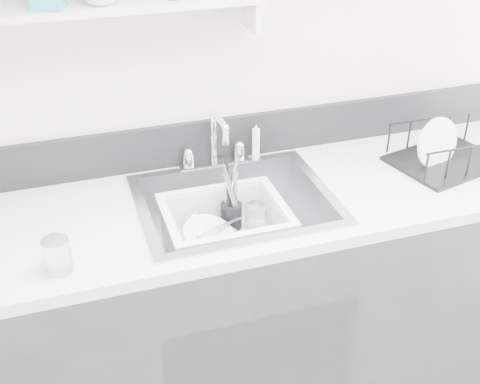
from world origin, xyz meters
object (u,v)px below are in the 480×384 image
object	(u,v)px
sink	(235,223)
dish_rack	(448,146)
counter_run	(236,306)
wash_tub	(225,229)

from	to	relation	value
sink	dish_rack	size ratio (longest dim) A/B	1.69
counter_run	wash_tub	bearing A→B (deg)	-151.81
dish_rack	counter_run	bearing A→B (deg)	167.49
counter_run	dish_rack	world-z (taller)	dish_rack
wash_tub	dish_rack	xyz separation A→B (m)	(0.85, 0.04, 0.16)
counter_run	dish_rack	xyz separation A→B (m)	(0.81, 0.01, 0.53)
sink	wash_tub	distance (m)	0.05
wash_tub	sink	bearing A→B (deg)	28.19
sink	wash_tub	bearing A→B (deg)	-151.81
sink	dish_rack	xyz separation A→B (m)	(0.81, 0.01, 0.16)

